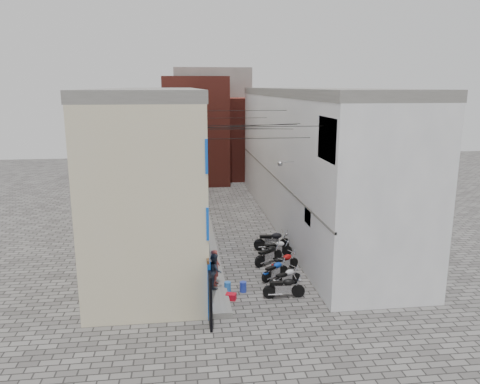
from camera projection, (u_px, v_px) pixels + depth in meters
name	position (u px, v px, depth m)	size (l,w,h in m)	color
ground	(272.00, 316.00, 19.02)	(90.00, 90.00, 0.00)	#4F4C4A
plinth	(204.00, 224.00, 31.31)	(0.90, 26.00, 0.25)	slate
building_left	(157.00, 160.00, 29.93)	(5.10, 27.00, 9.00)	beige
building_right	(309.00, 157.00, 31.21)	(5.94, 26.00, 9.00)	silver
building_far_brick_left	(196.00, 130.00, 44.75)	(6.00, 6.00, 10.00)	maroon
building_far_brick_right	(245.00, 138.00, 47.52)	(5.00, 6.00, 8.00)	maroon
building_far_concrete	(212.00, 120.00, 50.69)	(8.00, 5.00, 11.00)	slate
far_shopfront	(219.00, 174.00, 43.13)	(2.00, 0.30, 2.40)	black
overhead_wires	(246.00, 125.00, 24.83)	(5.80, 13.02, 1.32)	black
motorcycle_a	(284.00, 286.00, 20.54)	(0.59, 1.87, 1.08)	black
motorcycle_b	(287.00, 277.00, 21.72)	(0.53, 1.69, 0.98)	silver
motorcycle_c	(275.00, 269.00, 22.56)	(0.54, 1.70, 0.98)	#0B37A8
motorcycle_d	(285.00, 261.00, 23.54)	(0.56, 1.78, 1.03)	#9B0C0B
motorcycle_e	(269.00, 254.00, 24.49)	(0.61, 1.94, 1.12)	black
motorcycle_f	(276.00, 248.00, 25.50)	(0.57, 1.82, 1.05)	silver
motorcycle_g	(272.00, 240.00, 26.53)	(0.68, 2.15, 1.24)	black
person_a	(216.00, 267.00, 21.24)	(0.61, 0.40, 1.67)	brown
person_b	(215.00, 270.00, 21.01)	(0.77, 0.60, 1.58)	#2B3441
water_jug_near	(243.00, 287.00, 21.20)	(0.31, 0.31, 0.48)	#2337B0
water_jug_far	(228.00, 287.00, 21.20)	(0.30, 0.30, 0.47)	blue
red_crate	(231.00, 297.00, 20.44)	(0.45, 0.33, 0.28)	red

